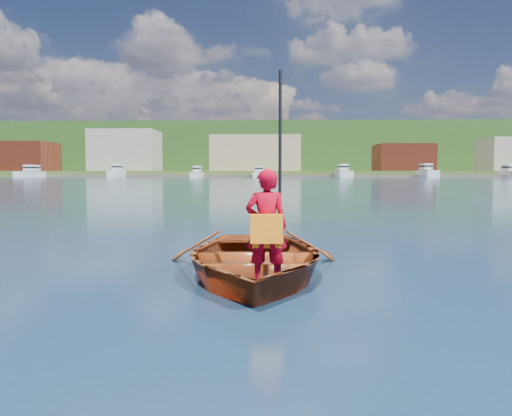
% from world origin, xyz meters
% --- Properties ---
extents(ground, '(600.00, 600.00, 0.00)m').
position_xyz_m(ground, '(0.00, 0.00, 0.00)').
color(ground, '#132B43').
rests_on(ground, ground).
extents(rowboat, '(2.63, 3.60, 0.73)m').
position_xyz_m(rowboat, '(0.73, -0.24, 0.21)').
color(rowboat, brown).
rests_on(rowboat, ground).
extents(child_paddler, '(0.46, 0.35, 2.28)m').
position_xyz_m(child_paddler, '(0.92, -1.13, 0.71)').
color(child_paddler, '#A10216').
rests_on(child_paddler, ground).
extents(shoreline, '(400.00, 140.00, 22.00)m').
position_xyz_m(shoreline, '(0.00, 236.61, 10.32)').
color(shoreline, '#3E5B22').
rests_on(shoreline, ground).
extents(dock, '(160.00, 12.03, 0.80)m').
position_xyz_m(dock, '(-1.11, 148.00, 0.40)').
color(dock, brown).
rests_on(dock, ground).
extents(waterfront_buildings, '(202.00, 16.00, 14.00)m').
position_xyz_m(waterfront_buildings, '(-7.74, 165.00, 7.74)').
color(waterfront_buildings, brown).
rests_on(waterfront_buildings, ground).
extents(marina_yachts, '(146.91, 13.91, 4.39)m').
position_xyz_m(marina_yachts, '(-0.17, 143.32, 1.40)').
color(marina_yachts, silver).
rests_on(marina_yachts, ground).
extents(hillside_trees, '(303.01, 85.70, 26.76)m').
position_xyz_m(hillside_trees, '(-18.27, 244.01, 19.61)').
color(hillside_trees, '#382314').
rests_on(hillside_trees, ground).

